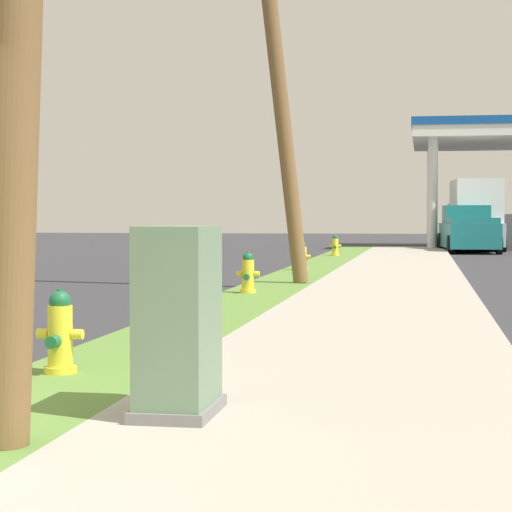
{
  "coord_description": "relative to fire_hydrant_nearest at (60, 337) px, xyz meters",
  "views": [
    {
      "loc": [
        3.65,
        -5.57,
        1.51
      ],
      "look_at": [
        0.36,
        13.78,
        0.72
      ],
      "focal_mm": 69.27,
      "sensor_mm": 36.0,
      "label": 1
    }
  ],
  "objects": [
    {
      "name": "truck_teal_on_apron",
      "position": [
        5.0,
        33.79,
        0.47
      ],
      "size": [
        2.47,
        5.53,
        1.97
      ],
      "color": "#197075",
      "rests_on": "ground"
    },
    {
      "name": "truck_silver_at_forecourt",
      "position": [
        5.39,
        36.9,
        1.04
      ],
      "size": [
        2.46,
        6.5,
        3.11
      ],
      "color": "#BCBCC1",
      "rests_on": "ground"
    },
    {
      "name": "sidewalk_slab",
      "position": [
        2.51,
        -2.69,
        -0.39
      ],
      "size": [
        3.2,
        80.0,
        0.12
      ],
      "primitive_type": "cube",
      "color": "#A8A093",
      "rests_on": "ground"
    },
    {
      "name": "fire_hydrant_nearest",
      "position": [
        0.0,
        0.0,
        0.0
      ],
      "size": [
        0.42,
        0.38,
        0.74
      ],
      "color": "yellow",
      "rests_on": "grass_verge"
    },
    {
      "name": "car_navy_by_far_pump",
      "position": [
        5.69,
        43.62,
        0.28
      ],
      "size": [
        1.97,
        4.51,
        1.57
      ],
      "color": "navy",
      "rests_on": "ground"
    },
    {
      "name": "fire_hydrant_fourth",
      "position": [
        0.1,
        26.42,
        0.0
      ],
      "size": [
        0.42,
        0.37,
        0.74
      ],
      "color": "yellow",
      "rests_on": "grass_verge"
    },
    {
      "name": "fire_hydrant_third",
      "position": [
        0.07,
        17.07,
        0.0
      ],
      "size": [
        0.42,
        0.37,
        0.74
      ],
      "color": "yellow",
      "rests_on": "grass_verge"
    },
    {
      "name": "fire_hydrant_second",
      "position": [
        0.03,
        9.29,
        0.0
      ],
      "size": [
        0.42,
        0.38,
        0.74
      ],
      "color": "yellow",
      "rests_on": "grass_verge"
    },
    {
      "name": "utility_pole_midground",
      "position": [
        0.1,
        11.71,
        4.98
      ],
      "size": [
        1.92,
        1.45,
        10.43
      ],
      "color": "brown",
      "rests_on": "grass_verge"
    },
    {
      "name": "utility_cabinet",
      "position": [
        1.48,
        -1.59,
        0.29
      ],
      "size": [
        0.53,
        0.83,
        1.32
      ],
      "color": "slate",
      "rests_on": "sidewalk_slab"
    },
    {
      "name": "car_black_by_near_pump",
      "position": [
        6.67,
        47.12,
        0.28
      ],
      "size": [
        2.15,
        4.59,
        1.57
      ],
      "color": "black",
      "rests_on": "ground"
    }
  ]
}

